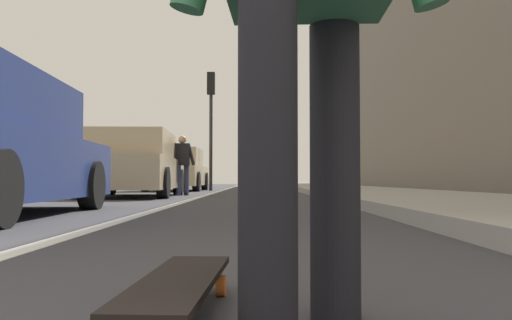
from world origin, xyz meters
TOP-DOWN VIEW (x-y plane):
  - ground_plane at (10.00, 0.00)m, footprint 80.00×80.00m
  - lane_stripe_white at (20.00, 1.07)m, footprint 52.00×0.16m
  - sidewalk_curb at (18.00, -3.13)m, footprint 52.00×3.20m
  - building_facade at (22.00, -6.14)m, footprint 40.00×1.20m
  - skateboard at (1.11, -0.01)m, footprint 0.85×0.24m
  - parked_car_mid at (12.08, 2.64)m, footprint 4.57×2.09m
  - parked_car_far at (18.92, 2.66)m, footprint 4.56×1.91m
  - traffic_light at (19.09, 1.47)m, footprint 0.33×0.28m
  - pedestrian_distant at (13.15, 1.66)m, footprint 0.42×0.66m

SIDE VIEW (x-z plane):
  - ground_plane at x=10.00m, z-range 0.00..0.00m
  - lane_stripe_white at x=20.00m, z-range 0.00..0.01m
  - sidewalk_curb at x=18.00m, z-range 0.00..0.14m
  - skateboard at x=1.11m, z-range 0.04..0.15m
  - parked_car_mid at x=12.08m, z-range -0.02..1.47m
  - parked_car_far at x=18.92m, z-range -0.02..1.47m
  - pedestrian_distant at x=13.15m, z-range 0.11..1.61m
  - traffic_light at x=19.09m, z-range 0.82..5.10m
  - building_facade at x=22.00m, z-range 0.00..10.81m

